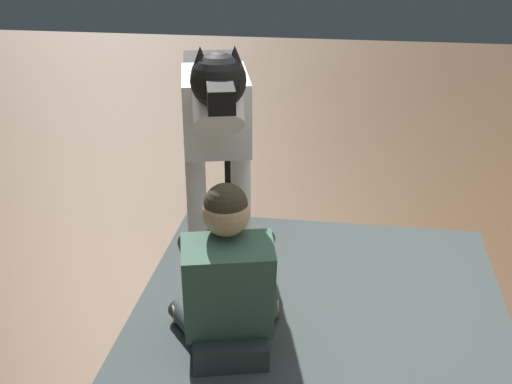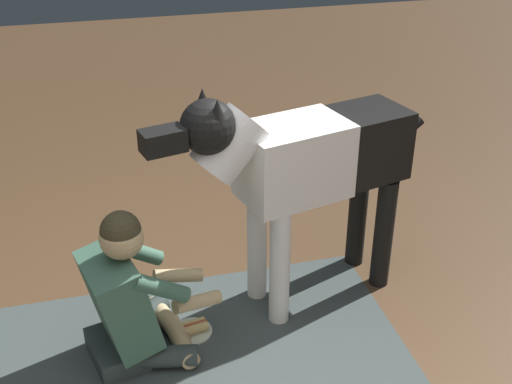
{
  "view_description": "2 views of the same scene",
  "coord_description": "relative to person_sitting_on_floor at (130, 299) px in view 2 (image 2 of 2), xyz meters",
  "views": [
    {
      "loc": [
        2.85,
        0.28,
        1.94
      ],
      "look_at": [
        -0.27,
        -0.18,
        0.52
      ],
      "focal_mm": 45.67,
      "sensor_mm": 36.0,
      "label": 1
    },
    {
      "loc": [
        0.4,
        2.38,
        2.35
      ],
      "look_at": [
        -0.32,
        -0.4,
        0.76
      ],
      "focal_mm": 45.47,
      "sensor_mm": 36.0,
      "label": 2
    }
  ],
  "objects": [
    {
      "name": "ground_plane",
      "position": [
        -0.37,
        0.22,
        -0.34
      ],
      "size": [
        14.44,
        14.44,
        0.0
      ],
      "primitive_type": "plane",
      "color": "brown"
    },
    {
      "name": "person_sitting_on_floor",
      "position": [
        0.0,
        0.0,
        0.0
      ],
      "size": [
        0.72,
        0.58,
        0.84
      ],
      "color": "#313D3B",
      "rests_on": "ground"
    },
    {
      "name": "large_dog",
      "position": [
        -0.96,
        -0.24,
        0.5
      ],
      "size": [
        1.61,
        0.58,
        1.33
      ],
      "color": "white",
      "rests_on": "ground"
    },
    {
      "name": "hot_dog_on_plate",
      "position": [
        -0.3,
        -0.08,
        -0.32
      ],
      "size": [
        0.22,
        0.22,
        0.06
      ],
      "color": "silver",
      "rests_on": "ground"
    }
  ]
}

